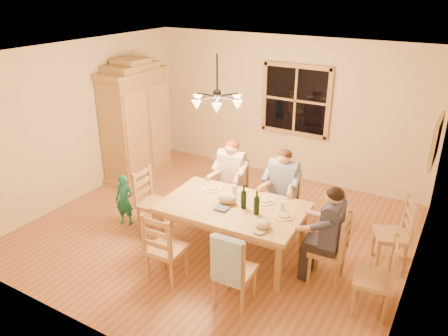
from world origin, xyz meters
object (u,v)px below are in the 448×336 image
Objects in this scene: adult_plaid_man at (283,181)px; wine_bottle_a at (244,197)px; chair_far_right at (281,212)px; chair_end_right at (327,260)px; adult_slate_man at (331,224)px; armoire at (136,125)px; child at (124,200)px; chair_spare_front at (371,289)px; chair_near_left at (167,259)px; wine_bottle_b at (257,203)px; chair_far_left at (231,200)px; chair_end_left at (154,213)px; adult_woman at (231,170)px; chair_spare_back at (390,245)px; chandelier at (217,100)px; chair_near_right at (235,281)px; dining_table at (233,212)px.

wine_bottle_a is at bearing 76.31° from adult_plaid_man.
chair_far_right is 1.33m from chair_end_right.
armoire is at bearing 69.63° from adult_slate_man.
adult_slate_man reaches higher than child.
adult_slate_man is 0.88× the size of chair_spare_front.
wine_bottle_b reaches higher than chair_near_left.
chair_far_left is 1.25m from chair_end_left.
adult_plaid_man is at bearing -8.50° from armoire.
adult_woman reaches higher than chair_spare_back.
chair_spare_front is (2.45, -0.64, -1.77)m from chandelier.
chair_spare_back is at bearing -6.71° from armoire.
adult_woman reaches higher than wine_bottle_a.
chair_near_right is 2.25m from chair_spare_back.
armoire reaches higher than wine_bottle_b.
wine_bottle_b is (0.38, -0.04, 0.26)m from dining_table.
chair_far_right is 1.00× the size of chair_end_right.
chair_near_right is at bearing 136.74° from adult_slate_man.
chair_far_right is at bearing 79.04° from wine_bottle_a.
chair_end_left is 1.62m from wine_bottle_a.
child is (-2.39, 0.74, 0.11)m from chair_near_right.
chair_far_left and chair_end_left have the same top height.
chair_spare_front is at bearing -118.26° from chair_end_right.
chair_spare_front is at bearing -6.88° from wine_bottle_b.
chair_end_right is at bearing 136.64° from adult_plaid_man.
wine_bottle_b is 1.71m from chair_spare_front.
adult_woman reaches higher than wine_bottle_b.
chair_near_right is at bearing -0.00° from chair_near_left.
chair_spare_front is (2.40, 0.70, 0.00)m from chair_near_left.
adult_slate_man is at bearing -10.74° from chandelier.
adult_slate_man is (1.87, -0.83, 0.00)m from adult_woman.
adult_plaid_man reaches higher than child.
chandelier is at bearing 125.21° from chair_near_right.
chair_far_right is (3.24, -0.48, -0.75)m from armoire.
chair_spare_back is at bearing -10.02° from chair_spare_front.
adult_slate_man is 0.97m from wine_bottle_b.
adult_plaid_man reaches higher than chair_spare_back.
adult_woman and adult_slate_man have the same top height.
chair_far_right reaches higher than dining_table.
chair_far_left is at bearing 177.26° from adult_woman.
chair_near_right is at bearing -67.71° from wine_bottle_a.
dining_table is at bearing 173.87° from wine_bottle_b.
wine_bottle_b is (0.05, -0.97, 0.08)m from adult_plaid_man.
child is 0.84× the size of chair_spare_front.
dining_table is at bearing 117.90° from chair_near_right.
adult_slate_man is at bearing 153.43° from adult_woman.
chair_spare_back is (1.63, -0.09, 0.00)m from chair_far_right.
wine_bottle_a is at bearing 165.52° from wine_bottle_b.
dining_table is 1.39m from chair_end_left.
chair_spare_front is at bearing 13.60° from chair_near_left.
adult_plaid_man is at bearing 46.64° from chair_end_right.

